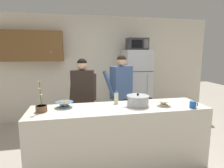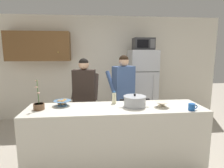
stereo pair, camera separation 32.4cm
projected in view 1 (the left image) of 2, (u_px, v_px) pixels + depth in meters
ground_plane at (119, 164)px, 2.91m from camera, size 14.00×14.00×0.00m
back_wall_unit at (89, 65)px, 4.81m from camera, size 6.00×0.48×2.60m
kitchen_island at (119, 137)px, 2.83m from camera, size 2.58×0.68×0.92m
refrigerator at (136, 86)px, 4.72m from camera, size 0.64×0.68×1.76m
microwave at (137, 44)px, 4.52m from camera, size 0.48×0.37×0.28m
person_near_pot at (83, 92)px, 3.44m from camera, size 0.53×0.46×1.60m
person_by_sink at (121, 87)px, 3.70m from camera, size 0.61×0.56×1.66m
cooking_pot at (138, 101)px, 2.80m from camera, size 0.44×0.33×0.19m
coffee_mug at (193, 105)px, 2.71m from camera, size 0.13×0.09×0.10m
bread_bowl at (65, 104)px, 2.74m from camera, size 0.26×0.26×0.10m
empty_bowl at (164, 103)px, 2.82m from camera, size 0.21×0.21×0.08m
bottle_near_edge at (116, 97)px, 2.94m from camera, size 0.07×0.07×0.19m
potted_orchid at (41, 108)px, 2.52m from camera, size 0.15×0.15×0.42m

